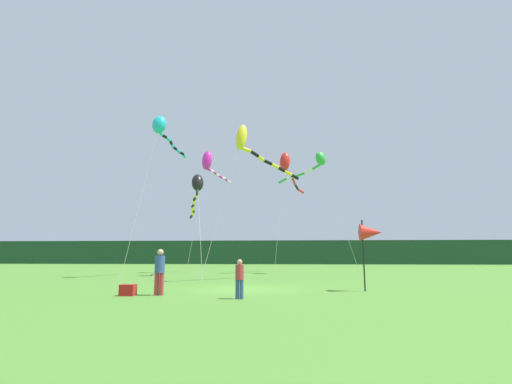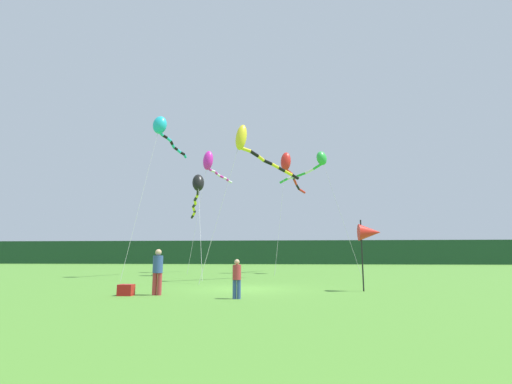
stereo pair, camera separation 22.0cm
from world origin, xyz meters
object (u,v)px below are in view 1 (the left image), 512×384
at_px(banner_flag_pole, 371,233).
at_px(kite_cyan, 161,128).
at_px(kite_magenta, 208,162).
at_px(person_adult, 160,269).
at_px(kite_red, 286,165).
at_px(person_child, 240,277).
at_px(kite_black, 197,188).
at_px(kite_yellow, 249,144).
at_px(cooler_box, 128,290).
at_px(kite_green, 317,161).

bearing_deg(banner_flag_pole, kite_cyan, 145.14).
bearing_deg(kite_magenta, banner_flag_pole, -56.17).
xyz_separation_m(person_adult, kite_red, (4.91, 16.96, 7.99)).
distance_m(person_child, kite_cyan, 16.45).
xyz_separation_m(kite_red, kite_cyan, (-8.76, -6.38, 1.30)).
distance_m(banner_flag_pole, kite_black, 15.29).
bearing_deg(banner_flag_pole, kite_yellow, 136.13).
xyz_separation_m(person_child, kite_black, (-4.87, 13.91, 5.65)).
distance_m(kite_magenta, kite_yellow, 10.68).
bearing_deg(cooler_box, kite_cyan, 104.44).
height_order(person_adult, person_child, person_adult).
xyz_separation_m(person_adult, kite_magenta, (-1.84, 17.18, 8.45)).
height_order(person_child, kite_magenta, kite_magenta).
height_order(person_child, banner_flag_pole, banner_flag_pole).
bearing_deg(kite_green, kite_yellow, -118.73).
distance_m(person_adult, kite_black, 14.21).
bearing_deg(cooler_box, kite_green, 62.90).
bearing_deg(kite_cyan, kite_black, 49.36).
bearing_deg(kite_black, kite_magenta, 90.81).
height_order(banner_flag_pole, kite_magenta, kite_magenta).
relative_size(banner_flag_pole, kite_red, 0.29).
relative_size(kite_green, kite_red, 0.99).
xyz_separation_m(person_adult, cooler_box, (-1.07, -0.23, -0.74)).
relative_size(person_adult, kite_cyan, 0.15).
relative_size(person_adult, banner_flag_pole, 0.57).
bearing_deg(banner_flag_pole, kite_magenta, 123.83).
relative_size(person_adult, person_child, 1.27).
distance_m(kite_magenta, kite_black, 5.15).
bearing_deg(kite_green, kite_black, -159.95).
relative_size(banner_flag_pole, kite_yellow, 0.32).
relative_size(person_adult, kite_green, 0.17).
xyz_separation_m(person_child, kite_magenta, (-4.93, 18.10, 8.65)).
bearing_deg(kite_cyan, kite_green, 27.13).
bearing_deg(kite_red, banner_flag_pole, -77.34).
bearing_deg(kite_black, person_adult, -82.22).
relative_size(kite_black, kite_cyan, 0.92).
xyz_separation_m(kite_magenta, kite_red, (6.75, -0.22, -0.46)).
xyz_separation_m(cooler_box, kite_cyan, (-2.78, 10.81, 10.03)).
bearing_deg(kite_black, banner_flag_pole, -47.28).
distance_m(person_adult, kite_yellow, 10.66).
distance_m(person_adult, cooler_box, 1.32).
xyz_separation_m(kite_green, kite_cyan, (-11.27, -5.77, 1.18)).
bearing_deg(person_adult, kite_red, 73.86).
distance_m(person_child, cooler_box, 4.25).
height_order(cooler_box, kite_red, kite_red).
relative_size(banner_flag_pole, kite_cyan, 0.26).
distance_m(person_adult, kite_cyan, 14.60).
relative_size(person_adult, kite_red, 0.17).
relative_size(person_child, kite_green, 0.13).
bearing_deg(person_child, cooler_box, 170.70).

